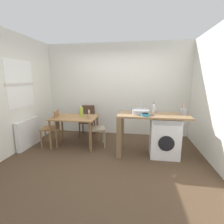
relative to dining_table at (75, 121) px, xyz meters
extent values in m
plane|color=#4C3826|center=(0.91, -0.58, -0.64)|extent=(5.46, 5.46, 0.00)
cube|color=silver|center=(0.91, 1.17, 0.71)|extent=(4.60, 0.10, 2.70)
cube|color=silver|center=(-1.24, -0.58, 0.71)|extent=(0.10, 3.80, 2.70)
cube|color=white|center=(-1.19, -0.28, 0.91)|extent=(0.01, 0.90, 1.10)
cube|color=beige|center=(-1.18, -0.28, 0.91)|extent=(0.02, 0.96, 0.06)
cube|color=silver|center=(3.06, -0.58, 0.71)|extent=(0.10, 3.80, 2.70)
cube|color=white|center=(-1.11, -0.28, -0.29)|extent=(0.10, 0.80, 0.70)
cube|color=#9E7042|center=(0.00, 0.00, 0.08)|extent=(1.10, 0.76, 0.03)
cylinder|color=brown|center=(-0.50, -0.33, -0.29)|extent=(0.05, 0.05, 0.71)
cylinder|color=brown|center=(0.50, -0.33, -0.29)|extent=(0.05, 0.05, 0.71)
cylinder|color=brown|center=(-0.50, 0.33, -0.29)|extent=(0.05, 0.05, 0.71)
cylinder|color=brown|center=(0.50, 0.33, -0.29)|extent=(0.05, 0.05, 0.71)
cube|color=olive|center=(-0.62, -0.10, -0.19)|extent=(0.49, 0.49, 0.04)
cube|color=olive|center=(-0.45, -0.05, 0.03)|extent=(0.13, 0.38, 0.45)
cylinder|color=olive|center=(-0.75, -0.32, -0.42)|extent=(0.04, 0.04, 0.45)
cylinder|color=olive|center=(-0.84, 0.03, -0.42)|extent=(0.04, 0.04, 0.45)
cylinder|color=olive|center=(-0.40, -0.23, -0.42)|extent=(0.04, 0.04, 0.45)
cylinder|color=olive|center=(-0.49, 0.12, -0.42)|extent=(0.04, 0.04, 0.45)
cube|color=gray|center=(0.55, 0.05, -0.19)|extent=(0.50, 0.50, 0.04)
cube|color=gray|center=(0.38, 0.00, 0.03)|extent=(0.15, 0.37, 0.45)
cylinder|color=gray|center=(0.67, 0.28, -0.42)|extent=(0.04, 0.04, 0.45)
cylinder|color=gray|center=(0.78, -0.07, -0.42)|extent=(0.04, 0.04, 0.45)
cylinder|color=gray|center=(0.32, 0.17, -0.42)|extent=(0.04, 0.04, 0.45)
cylinder|color=gray|center=(0.43, -0.18, -0.42)|extent=(0.04, 0.04, 0.45)
cube|color=#4C3323|center=(0.10, 0.70, -0.19)|extent=(0.43, 0.43, 0.04)
cube|color=#4C3323|center=(0.09, 0.88, 0.03)|extent=(0.38, 0.06, 0.45)
cylinder|color=#4C3323|center=(0.29, 0.53, -0.42)|extent=(0.04, 0.04, 0.45)
cylinder|color=#4C3323|center=(-0.07, 0.51, -0.42)|extent=(0.04, 0.04, 0.45)
cylinder|color=#4C3323|center=(0.27, 0.89, -0.42)|extent=(0.04, 0.04, 0.45)
cylinder|color=#4C3323|center=(-0.09, 0.87, -0.42)|extent=(0.04, 0.04, 0.45)
cube|color=olive|center=(1.88, -0.24, 0.26)|extent=(1.50, 0.68, 0.04)
cube|color=brown|center=(1.18, -0.53, -0.20)|extent=(0.10, 0.10, 0.88)
cube|color=brown|center=(1.18, 0.05, -0.20)|extent=(0.10, 0.10, 0.88)
cube|color=white|center=(2.14, -0.24, -0.21)|extent=(0.60, 0.60, 0.86)
cylinder|color=black|center=(2.14, -0.54, -0.26)|extent=(0.32, 0.02, 0.32)
cube|color=#B2B2B7|center=(2.14, -0.54, 0.16)|extent=(0.54, 0.01, 0.08)
cylinder|color=#9EA0A5|center=(1.61, -0.24, 0.32)|extent=(0.38, 0.38, 0.09)
cylinder|color=#B2B2B7|center=(1.61, -0.06, 0.42)|extent=(0.02, 0.02, 0.28)
cylinder|color=silver|center=(1.90, -0.03, 0.36)|extent=(0.07, 0.07, 0.16)
cone|color=silver|center=(1.90, -0.03, 0.46)|extent=(0.06, 0.06, 0.05)
cylinder|color=#262626|center=(1.90, -0.03, 0.49)|extent=(0.03, 0.03, 0.02)
cylinder|color=teal|center=(1.71, -0.44, 0.30)|extent=(0.18, 0.18, 0.05)
cylinder|color=#1E546B|center=(1.71, -0.44, 0.31)|extent=(0.15, 0.15, 0.03)
cylinder|color=gray|center=(2.51, -0.19, 0.34)|extent=(0.11, 0.11, 0.13)
cylinder|color=#99724C|center=(2.49, -0.18, 0.49)|extent=(0.01, 0.04, 0.18)
cylinder|color=#99724C|center=(2.53, -0.20, 0.49)|extent=(0.01, 0.05, 0.18)
cylinder|color=#A8C63D|center=(0.15, 0.10, 0.21)|extent=(0.09, 0.09, 0.23)
cube|color=#B2B2B7|center=(1.83, -0.34, 0.28)|extent=(0.15, 0.06, 0.01)
cube|color=#262628|center=(1.83, -0.34, 0.28)|extent=(0.15, 0.06, 0.01)
camera|label=1|loc=(1.55, -3.86, 1.02)|focal=26.82mm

